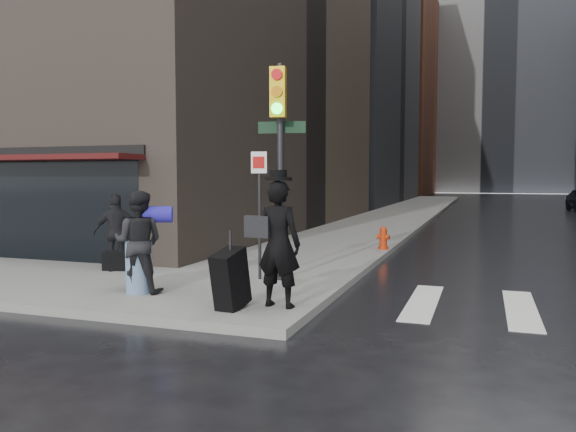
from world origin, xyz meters
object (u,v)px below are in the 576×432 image
object	(u,v)px
man_jeans	(138,242)
fire_hydrant	(383,239)
man_overcoat	(269,249)
man_greycoat	(117,233)
traffic_light	(278,141)

from	to	relation	value
man_jeans	fire_hydrant	xyz separation A→B (m)	(3.08, 7.40, -0.62)
man_overcoat	man_greycoat	distance (m)	4.84
man_jeans	fire_hydrant	size ratio (longest dim) A/B	2.77
traffic_light	man_greycoat	bearing A→B (deg)	172.52
man_greycoat	fire_hydrant	bearing A→B (deg)	-161.08
man_overcoat	man_greycoat	xyz separation A→B (m)	(-4.37, 2.10, -0.08)
man_jeans	man_greycoat	size ratio (longest dim) A/B	1.07
man_overcoat	man_jeans	bearing A→B (deg)	-0.77
fire_hydrant	man_jeans	bearing A→B (deg)	-112.57
man_jeans	traffic_light	xyz separation A→B (m)	(1.93, 1.90, 1.83)
traffic_light	fire_hydrant	bearing A→B (deg)	69.50
fire_hydrant	man_greycoat	bearing A→B (deg)	-131.01
man_greycoat	traffic_light	bearing A→B (deg)	151.16
man_jeans	fire_hydrant	distance (m)	8.04
man_overcoat	man_greycoat	world-z (taller)	man_overcoat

